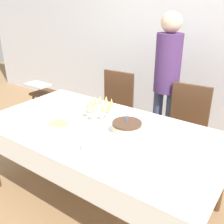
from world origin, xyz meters
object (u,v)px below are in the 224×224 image
at_px(dining_chair_far_left, 114,108).
at_px(dining_chair_far_right, 185,127).
at_px(champagne_tray, 99,108).
at_px(plate_stack_main, 97,147).
at_px(plate_stack_dessert, 120,138).
at_px(birthday_cake, 127,128).
at_px(person_standing, 167,74).
at_px(high_chair, 44,98).

relative_size(dining_chair_far_left, dining_chair_far_right, 1.00).
height_order(champagne_tray, plate_stack_main, champagne_tray).
bearing_deg(plate_stack_dessert, birthday_cake, 96.54).
height_order(plate_stack_dessert, person_standing, person_standing).
relative_size(dining_chair_far_right, champagne_tray, 2.91).
xyz_separation_m(champagne_tray, person_standing, (0.24, 0.89, 0.15)).
height_order(dining_chair_far_left, person_standing, person_standing).
bearing_deg(champagne_tray, person_standing, 74.73).
bearing_deg(dining_chair_far_left, birthday_cake, -49.44).
relative_size(champagne_tray, plate_stack_main, 1.42).
bearing_deg(dining_chair_far_left, person_standing, 19.90).
bearing_deg(birthday_cake, plate_stack_dessert, -83.46).
relative_size(birthday_cake, plate_stack_dessert, 1.30).
bearing_deg(high_chair, plate_stack_main, -29.19).
distance_m(birthday_cake, person_standing, 1.04).
height_order(dining_chair_far_right, high_chair, dining_chair_far_right).
bearing_deg(birthday_cake, person_standing, 97.36).
relative_size(champagne_tray, high_chair, 0.46).
bearing_deg(plate_stack_dessert, high_chair, 157.52).
height_order(champagne_tray, person_standing, person_standing).
bearing_deg(dining_chair_far_right, high_chair, -174.04).
relative_size(champagne_tray, plate_stack_dessert, 1.78).
xyz_separation_m(plate_stack_dessert, high_chair, (-1.74, 0.72, -0.27)).
bearing_deg(high_chair, person_standing, 14.26).
bearing_deg(high_chair, dining_chair_far_left, 11.06).
bearing_deg(dining_chair_far_right, champagne_tray, -130.14).
bearing_deg(high_chair, dining_chair_far_right, 5.96).
height_order(dining_chair_far_left, plate_stack_main, dining_chair_far_left).
xyz_separation_m(champagne_tray, high_chair, (-1.35, 0.49, -0.35)).
bearing_deg(dining_chair_far_right, plate_stack_dessert, -101.83).
height_order(dining_chair_far_right, birthday_cake, dining_chair_far_right).
xyz_separation_m(birthday_cake, person_standing, (-0.13, 1.02, 0.20)).
height_order(dining_chair_far_left, high_chair, dining_chair_far_left).
bearing_deg(plate_stack_dessert, dining_chair_far_right, 78.17).
bearing_deg(dining_chair_far_left, champagne_tray, -65.09).
distance_m(plate_stack_main, person_standing, 1.37).
distance_m(dining_chair_far_right, birthday_cake, 0.88).
distance_m(plate_stack_main, plate_stack_dessert, 0.23).
distance_m(champagne_tray, high_chair, 1.48).
relative_size(plate_stack_main, high_chair, 0.32).
distance_m(dining_chair_far_right, champagne_tray, 0.95).
bearing_deg(person_standing, dining_chair_far_right, -31.19).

